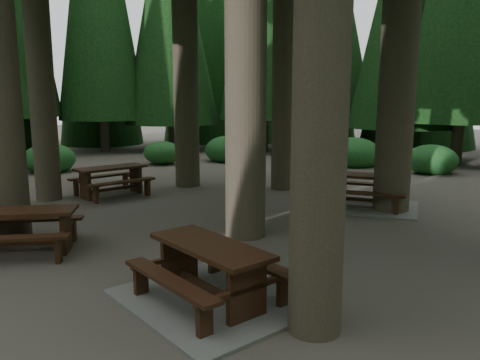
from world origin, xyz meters
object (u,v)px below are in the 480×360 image
Objects in this scene: picnic_table_a at (210,282)px; picnic_table_c at (366,196)px; picnic_table_e at (22,224)px; picnic_table_b at (111,177)px.

picnic_table_c is at bearing 107.67° from picnic_table_a.
picnic_table_c is 1.27× the size of picnic_table_e.
picnic_table_a reaches higher than picnic_table_e.
picnic_table_a is 8.09m from picnic_table_b.
picnic_table_e is at bearing -131.82° from picnic_table_c.
picnic_table_c is at bearing -53.61° from picnic_table_b.
picnic_table_b is 0.72× the size of picnic_table_c.
picnic_table_c reaches higher than picnic_table_b.
picnic_table_c reaches higher than picnic_table_a.
picnic_table_a is 4.22m from picnic_table_e.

